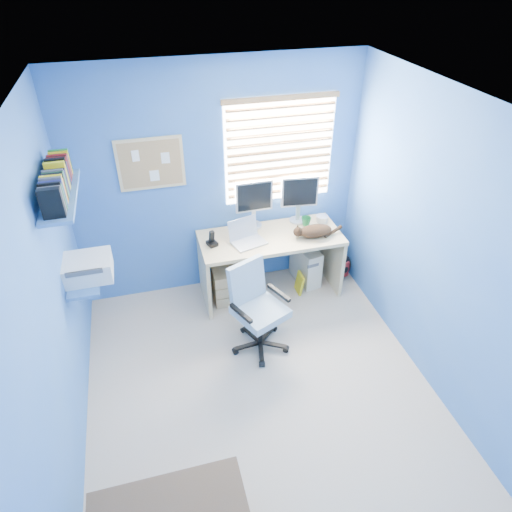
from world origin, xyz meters
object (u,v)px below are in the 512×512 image
object	(u,v)px
laptop	(249,234)
office_chair	(257,318)
cat	(315,231)
desk	(270,265)
tower_pc	(306,264)

from	to	relation	value
laptop	office_chair	distance (m)	0.87
cat	office_chair	distance (m)	1.14
desk	office_chair	xyz separation A→B (m)	(-0.36, -0.77, -0.03)
cat	laptop	bearing A→B (deg)	-179.24
desk	cat	bearing A→B (deg)	-14.64
laptop	cat	distance (m)	0.72
desk	laptop	distance (m)	0.55
tower_pc	office_chair	world-z (taller)	office_chair
tower_pc	office_chair	distance (m)	1.20
desk	laptop	bearing A→B (deg)	-165.01
tower_pc	office_chair	size ratio (longest dim) A/B	0.50
desk	office_chair	size ratio (longest dim) A/B	1.67
desk	tower_pc	world-z (taller)	desk
tower_pc	desk	bearing A→B (deg)	-177.43
office_chair	tower_pc	bearing A→B (deg)	46.72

